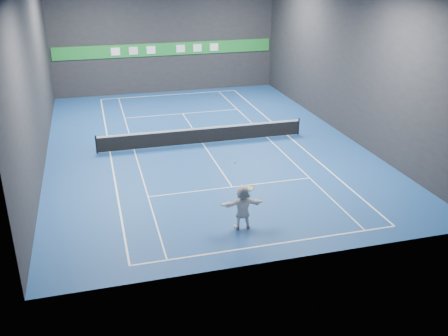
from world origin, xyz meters
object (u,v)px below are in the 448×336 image
object	(u,v)px
player	(243,207)
tennis_net	(203,135)
tennis_ball	(235,163)
tennis_racket	(251,189)

from	to	relation	value
player	tennis_net	distance (m)	10.34
tennis_ball	tennis_racket	size ratio (longest dim) A/B	0.13
tennis_net	tennis_ball	bearing A→B (deg)	-95.72
tennis_ball	tennis_net	xyz separation A→B (m)	(1.03, 10.30, -2.42)
player	tennis_ball	world-z (taller)	tennis_ball
player	tennis_ball	size ratio (longest dim) A/B	27.78
player	tennis_net	bearing A→B (deg)	-89.76
tennis_ball	tennis_net	distance (m)	10.64
player	tennis_net	xyz separation A→B (m)	(0.69, 10.31, -0.43)
tennis_racket	tennis_ball	bearing A→B (deg)	-176.22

